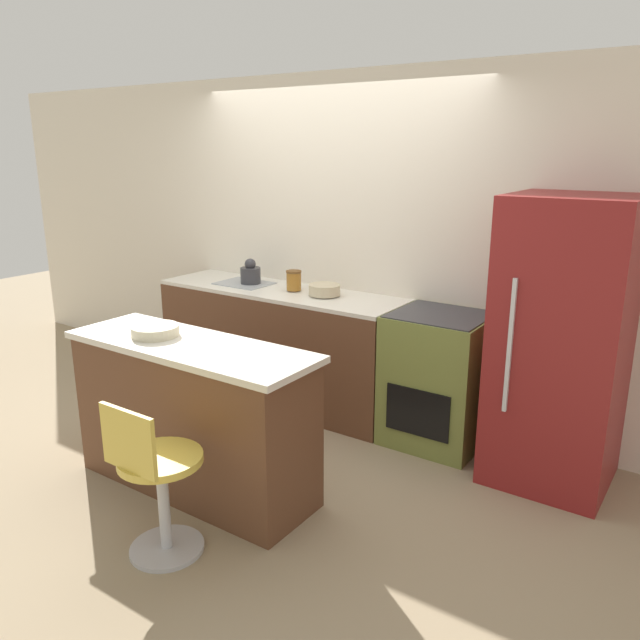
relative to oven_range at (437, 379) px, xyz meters
The scene contains 11 objects.
ground_plane 1.22m from the oven_range, 163.45° to the right, with size 14.00×14.00×0.00m, color #998466.
wall_back 1.40m from the oven_range, 162.82° to the left, with size 8.00×0.06×2.60m.
back_counter 1.40m from the oven_range, behind, with size 2.12×0.61×0.95m.
kitchen_island 1.71m from the oven_range, 124.23° to the right, with size 1.62×0.55×0.94m.
oven_range is the anchor object (origin of this frame).
refrigerator 0.91m from the oven_range, ahead, with size 0.72×0.74×1.79m.
stool_chair 2.10m from the oven_range, 107.42° to the right, with size 0.43×0.43×0.86m.
kettle 1.80m from the oven_range, behind, with size 0.17×0.17×0.21m.
mixing_bowl 1.10m from the oven_range, behind, with size 0.24×0.24×0.08m.
canister_jar 1.38m from the oven_range, behind, with size 0.12×0.12×0.16m.
fruit_bowl 1.95m from the oven_range, 130.89° to the right, with size 0.29×0.29×0.06m.
Camera 1 is at (2.72, -3.53, 2.05)m, focal length 35.00 mm.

